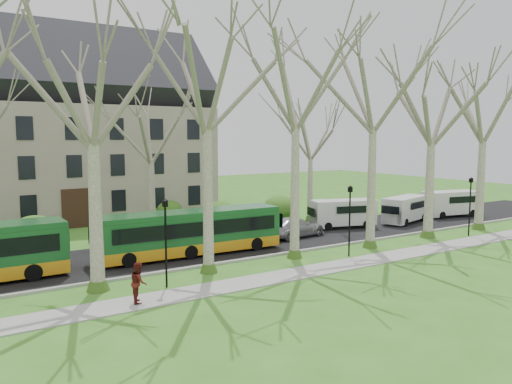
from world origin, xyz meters
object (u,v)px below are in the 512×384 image
sedan (295,227)px  van_b (405,210)px  van_a (343,214)px  bus_follow (192,232)px  pedestrian_b (139,282)px  van_c (451,204)px

sedan → van_b: size_ratio=0.98×
sedan → van_a: bearing=-87.7°
bus_follow → pedestrian_b: size_ratio=6.29×
van_b → pedestrian_b: (-26.17, -7.82, -0.20)m
van_a → pedestrian_b: bearing=-138.9°
van_c → pedestrian_b: size_ratio=2.96×
bus_follow → van_b: bus_follow is taller
bus_follow → van_b: bearing=4.4°
pedestrian_b → sedan: bearing=-47.0°
bus_follow → van_c: 26.42m
sedan → van_a: van_a is taller
van_a → van_b: (6.10, -1.06, -0.02)m
sedan → pedestrian_b: (-14.57, -7.99, 0.18)m
bus_follow → van_c: (26.41, 0.85, -0.25)m
bus_follow → van_a: bus_follow is taller
bus_follow → van_c: bus_follow is taller
sedan → van_b: (11.60, -0.17, 0.39)m
sedan → pedestrian_b: 16.62m
van_b → pedestrian_b: bearing=-179.1°
van_c → pedestrian_b: (-32.28, -7.83, -0.26)m
bus_follow → sedan: (8.69, 1.02, -0.70)m
van_a → van_c: van_c is taller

